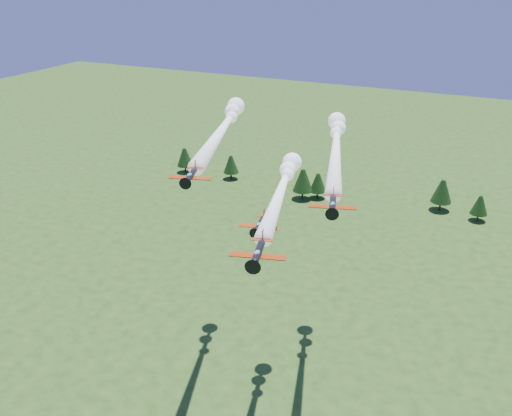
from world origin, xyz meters
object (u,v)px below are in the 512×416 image
at_px(plane_right, 336,145).
at_px(plane_slot, 260,224).
at_px(plane_lead, 282,188).
at_px(plane_left, 224,127).

distance_m(plane_right, plane_slot, 25.52).
xyz_separation_m(plane_lead, plane_slot, (0.55, -10.23, -2.45)).
bearing_deg(plane_right, plane_left, -179.57).
relative_size(plane_left, plane_right, 0.93).
bearing_deg(plane_left, plane_slot, -66.20).
distance_m(plane_lead, plane_left, 18.41).
relative_size(plane_lead, plane_right, 0.86).
relative_size(plane_lead, plane_left, 0.93).
distance_m(plane_left, plane_right, 21.26).
bearing_deg(plane_lead, plane_right, 55.42).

